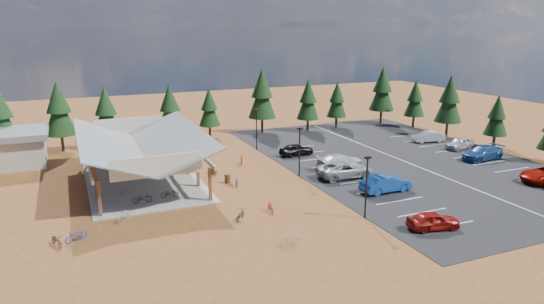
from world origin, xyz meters
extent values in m
plane|color=brown|center=(0.00, 0.00, 0.00)|extent=(140.00, 140.00, 0.00)
cube|color=black|center=(18.50, 3.00, 0.02)|extent=(27.00, 44.00, 0.04)
cube|color=gray|center=(-10.00, 7.00, 0.05)|extent=(10.60, 18.60, 0.10)
cube|color=brown|center=(-14.60, -1.40, 1.60)|extent=(0.25, 0.25, 3.00)
cube|color=brown|center=(-14.60, 2.80, 1.60)|extent=(0.25, 0.25, 3.00)
cube|color=brown|center=(-14.60, 7.00, 1.60)|extent=(0.25, 0.25, 3.00)
cube|color=brown|center=(-14.60, 11.20, 1.60)|extent=(0.25, 0.25, 3.00)
cube|color=brown|center=(-14.60, 15.40, 1.60)|extent=(0.25, 0.25, 3.00)
cube|color=brown|center=(-5.40, -1.40, 1.60)|extent=(0.25, 0.25, 3.00)
cube|color=brown|center=(-5.40, 2.80, 1.60)|extent=(0.25, 0.25, 3.00)
cube|color=brown|center=(-5.40, 7.00, 1.60)|extent=(0.25, 0.25, 3.00)
cube|color=brown|center=(-5.40, 11.20, 1.60)|extent=(0.25, 0.25, 3.00)
cube|color=brown|center=(-5.40, 15.40, 1.60)|extent=(0.25, 0.25, 3.00)
cube|color=beige|center=(-15.00, 7.00, 3.10)|extent=(0.22, 18.00, 0.35)
cube|color=beige|center=(-5.00, 7.00, 3.10)|extent=(0.22, 18.00, 0.35)
cube|color=slate|center=(-12.90, 7.00, 4.00)|extent=(5.85, 19.40, 2.13)
cube|color=slate|center=(-7.10, 7.00, 4.00)|extent=(5.85, 19.40, 2.13)
cube|color=beige|center=(-10.00, -2.00, 3.90)|extent=(7.50, 0.15, 1.80)
cube|color=beige|center=(-10.00, 16.00, 3.90)|extent=(7.50, 0.15, 1.80)
cylinder|color=black|center=(5.00, -10.00, 2.50)|extent=(0.14, 0.14, 5.00)
cube|color=black|center=(5.00, -10.00, 5.05)|extent=(0.50, 0.25, 0.18)
cylinder|color=black|center=(5.00, 2.00, 2.50)|extent=(0.14, 0.14, 5.00)
cube|color=black|center=(5.00, 2.00, 5.05)|extent=(0.50, 0.25, 0.18)
cylinder|color=black|center=(5.00, 14.00, 2.50)|extent=(0.14, 0.14, 5.00)
cube|color=black|center=(5.00, 14.00, 5.05)|extent=(0.50, 0.25, 0.18)
cylinder|color=#4E351C|center=(-2.43, 2.87, 0.45)|extent=(0.60, 0.60, 0.90)
cylinder|color=#4E351C|center=(-2.83, 6.21, 0.45)|extent=(0.60, 0.60, 0.90)
cylinder|color=#382314|center=(-23.48, 21.80, 1.05)|extent=(0.36, 0.36, 2.10)
cone|color=black|center=(-23.48, 21.80, 4.61)|extent=(3.69, 3.69, 5.03)
cylinder|color=#382314|center=(-17.25, 22.61, 1.06)|extent=(0.36, 0.36, 2.11)
cone|color=black|center=(-17.25, 22.61, 4.65)|extent=(3.72, 3.72, 5.07)
cone|color=black|center=(-17.25, 22.61, 6.76)|extent=(2.87, 2.87, 3.80)
cylinder|color=#382314|center=(-11.96, 21.40, 0.96)|extent=(0.36, 0.36, 1.92)
cone|color=black|center=(-11.96, 21.40, 4.23)|extent=(3.38, 3.38, 4.61)
cone|color=black|center=(-11.96, 21.40, 6.15)|extent=(2.62, 2.62, 3.46)
cylinder|color=#382314|center=(-4.13, 21.21, 0.96)|extent=(0.36, 0.36, 1.92)
cone|color=black|center=(-4.13, 21.21, 4.21)|extent=(3.37, 3.37, 4.60)
cone|color=black|center=(-4.13, 21.21, 6.13)|extent=(2.61, 2.61, 3.45)
cylinder|color=#382314|center=(1.55, 22.91, 0.84)|extent=(0.36, 0.36, 1.67)
cone|color=black|center=(1.55, 22.91, 3.68)|extent=(2.94, 2.94, 4.01)
cone|color=black|center=(1.55, 22.91, 5.35)|extent=(2.27, 2.27, 3.01)
cylinder|color=#382314|center=(9.28, 22.76, 1.12)|extent=(0.36, 0.36, 2.25)
cone|color=black|center=(9.28, 22.76, 4.95)|extent=(3.96, 3.96, 5.40)
cone|color=black|center=(9.28, 22.76, 7.20)|extent=(3.06, 3.06, 4.05)
cylinder|color=#382314|center=(15.83, 21.23, 0.93)|extent=(0.36, 0.36, 1.86)
cone|color=black|center=(15.83, 21.23, 4.08)|extent=(3.27, 3.27, 4.46)
cone|color=black|center=(15.83, 21.23, 5.94)|extent=(2.53, 2.53, 3.34)
cylinder|color=#382314|center=(20.96, 21.76, 0.85)|extent=(0.36, 0.36, 1.70)
cone|color=black|center=(20.96, 21.76, 3.75)|extent=(3.00, 3.00, 4.09)
cone|color=black|center=(20.96, 21.76, 5.46)|extent=(2.32, 2.32, 3.07)
cylinder|color=#382314|center=(28.97, 21.67, 1.10)|extent=(0.36, 0.36, 2.20)
cone|color=black|center=(28.97, 21.67, 4.83)|extent=(3.87, 3.87, 5.27)
cone|color=black|center=(28.97, 21.67, 7.03)|extent=(2.99, 2.99, 3.95)
cylinder|color=#382314|center=(33.16, 3.28, 0.82)|extent=(0.36, 0.36, 1.64)
cone|color=black|center=(33.16, 3.28, 3.60)|extent=(2.88, 2.88, 3.93)
cone|color=black|center=(33.16, 3.28, 5.24)|extent=(2.23, 2.23, 2.95)
cylinder|color=#382314|center=(32.09, 10.54, 1.04)|extent=(0.36, 0.36, 2.09)
cone|color=black|center=(32.09, 10.54, 4.59)|extent=(3.67, 3.67, 5.01)
cone|color=black|center=(32.09, 10.54, 6.68)|extent=(2.84, 2.84, 3.76)
cylinder|color=#382314|center=(32.02, 17.56, 0.87)|extent=(0.36, 0.36, 1.74)
cone|color=black|center=(32.02, 17.56, 3.83)|extent=(3.06, 3.06, 4.18)
cone|color=black|center=(32.02, 17.56, 5.57)|extent=(2.37, 2.37, 3.13)
imported|color=black|center=(-11.06, 0.23, 0.54)|extent=(1.69, 0.62, 0.88)
imported|color=gray|center=(-12.00, 3.27, 0.62)|extent=(1.81, 0.93, 1.05)
imported|color=navy|center=(-12.18, 10.00, 0.55)|extent=(1.74, 0.71, 0.89)
imported|color=maroon|center=(-12.83, 13.56, 0.54)|extent=(1.52, 0.62, 0.89)
imported|color=black|center=(-8.60, 0.58, 0.52)|extent=(1.68, 0.84, 0.85)
imported|color=#9B9EA3|center=(-8.80, 6.14, 0.61)|extent=(1.68, 0.49, 1.01)
imported|color=#1E4691|center=(-9.14, 8.92, 0.58)|extent=(1.84, 0.72, 0.95)
imported|color=maroon|center=(-9.15, 13.89, 0.60)|extent=(1.70, 0.62, 1.00)
imported|color=black|center=(-17.89, -5.84, 0.44)|extent=(1.16, 1.76, 0.88)
imported|color=gray|center=(-12.99, -3.09, 0.44)|extent=(1.37, 1.29, 0.88)
imported|color=#14229A|center=(-16.60, -5.56, 0.44)|extent=(1.75, 1.31, 0.88)
imported|color=#962909|center=(-1.53, -5.90, 0.46)|extent=(0.58, 1.56, 0.92)
imported|color=black|center=(-4.43, -6.48, 0.42)|extent=(1.46, 1.59, 0.84)
imported|color=#96979F|center=(-2.77, -12.18, 0.45)|extent=(1.50, 0.47, 0.89)
imported|color=navy|center=(-1.90, 1.62, 0.44)|extent=(1.06, 1.78, 0.88)
imported|color=maroon|center=(0.88, 8.07, 0.50)|extent=(1.08, 1.72, 1.00)
imported|color=maroon|center=(8.50, -13.96, 0.72)|extent=(4.25, 2.40, 1.37)
imported|color=#154499|center=(10.25, -5.51, 0.86)|extent=(5.00, 1.86, 1.63)
imported|color=#9A9DA1|center=(9.11, -0.18, 0.85)|extent=(5.91, 2.87, 1.62)
imported|color=silver|center=(10.34, 2.77, 0.82)|extent=(5.52, 2.53, 1.56)
imported|color=black|center=(8.32, 9.48, 0.74)|extent=(4.22, 1.90, 1.41)
imported|color=navy|center=(27.20, -0.64, 0.83)|extent=(5.64, 2.79, 1.58)
imported|color=#B2B6BB|center=(28.46, 4.26, 0.73)|extent=(4.26, 2.26, 1.38)
imported|color=silver|center=(27.39, 8.78, 0.75)|extent=(4.52, 2.31, 1.42)
camera|label=1|loc=(-16.23, -40.64, 15.12)|focal=32.00mm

